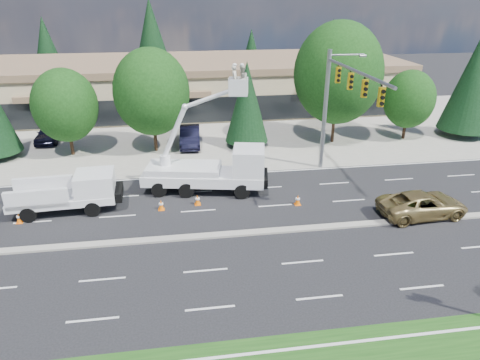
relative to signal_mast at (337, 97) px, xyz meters
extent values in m
plane|color=black|center=(-10.03, -7.04, -6.06)|extent=(140.00, 140.00, 0.00)
cube|color=gray|center=(-10.03, 12.96, -6.05)|extent=(140.00, 22.00, 0.01)
cube|color=gray|center=(-10.03, -7.04, -6.00)|extent=(120.00, 0.55, 0.12)
cube|color=#C3B186|center=(-10.03, 22.96, -3.56)|extent=(50.00, 15.00, 5.00)
cube|color=#7B6047|center=(-10.03, 22.96, -0.91)|extent=(50.40, 15.40, 0.70)
cube|color=black|center=(-10.03, 15.41, -4.56)|extent=(48.00, 0.12, 2.60)
cylinder|color=#332114|center=(-20.03, 7.96, -4.88)|extent=(0.28, 0.28, 2.35)
ellipsoid|color=black|center=(-20.03, 7.96, -1.81)|extent=(5.23, 5.23, 6.01)
cylinder|color=#332114|center=(-13.03, 7.96, -4.64)|extent=(0.28, 0.28, 2.83)
ellipsoid|color=black|center=(-13.03, 7.96, -0.94)|extent=(6.30, 6.30, 7.24)
cylinder|color=#332114|center=(-5.03, 7.96, -5.66)|extent=(0.26, 0.26, 0.80)
cone|color=black|center=(-5.03, 7.96, -2.05)|extent=(3.79, 3.79, 6.92)
cylinder|color=#332114|center=(2.97, 7.96, -4.33)|extent=(0.28, 0.28, 3.46)
ellipsoid|color=black|center=(2.97, 7.96, 0.18)|extent=(7.68, 7.68, 8.83)
cylinder|color=#332114|center=(9.97, 7.96, -5.02)|extent=(0.28, 0.28, 2.07)
ellipsoid|color=black|center=(9.97, 7.96, -2.32)|extent=(4.60, 4.60, 5.29)
cylinder|color=#332114|center=(15.97, 7.96, -5.66)|extent=(0.26, 0.26, 0.80)
cone|color=black|center=(15.97, 7.96, -0.97)|extent=(4.81, 4.81, 8.78)
cylinder|color=#332114|center=(-28.03, 34.96, -5.66)|extent=(0.26, 0.26, 0.80)
cone|color=black|center=(-28.03, 34.96, -0.82)|extent=(4.95, 4.95, 9.05)
cylinder|color=#332114|center=(-14.03, 34.96, -5.66)|extent=(0.26, 0.26, 0.80)
cone|color=black|center=(-14.03, 34.96, 0.39)|extent=(6.09, 6.09, 11.13)
cylinder|color=#332114|center=(-0.03, 34.96, -5.66)|extent=(0.26, 0.26, 0.80)
cone|color=black|center=(-0.03, 34.96, -1.84)|extent=(3.98, 3.98, 7.28)
cylinder|color=#332114|center=(11.97, 34.96, -5.66)|extent=(0.26, 0.26, 0.80)
cone|color=black|center=(11.97, 34.96, -1.16)|extent=(4.63, 4.63, 8.46)
cylinder|color=gray|center=(-0.03, 2.16, -1.56)|extent=(0.32, 0.32, 9.00)
cylinder|color=gray|center=(-0.03, -2.84, 2.24)|extent=(0.20, 10.00, 0.20)
cylinder|color=gray|center=(1.27, 2.16, 2.54)|extent=(2.60, 0.12, 0.12)
cube|color=gold|center=(-0.03, 0.16, 1.49)|extent=(0.32, 0.22, 1.05)
cube|color=gold|center=(-0.03, -2.04, 1.49)|extent=(0.32, 0.22, 1.05)
cube|color=gold|center=(-0.03, -4.24, 1.49)|extent=(0.32, 0.22, 1.05)
cube|color=gold|center=(-0.03, -6.44, 1.49)|extent=(0.32, 0.22, 1.05)
cube|color=white|center=(-18.36, -2.60, -5.16)|extent=(6.48, 2.68, 0.48)
cube|color=white|center=(-16.35, -2.49, -4.41)|extent=(2.46, 2.41, 1.59)
cube|color=black|center=(-15.66, -2.45, -4.20)|extent=(0.20, 2.01, 1.06)
cube|color=white|center=(-19.68, -1.67, -4.63)|extent=(3.61, 0.52, 1.17)
cube|color=white|center=(-19.57, -3.68, -4.63)|extent=(3.61, 0.52, 1.17)
cube|color=white|center=(-9.45, -0.84, -5.02)|extent=(8.62, 4.05, 0.73)
cube|color=white|center=(-6.40, -1.45, -3.93)|extent=(2.51, 2.79, 2.07)
cube|color=black|center=(-5.63, -1.60, -3.77)|extent=(0.48, 2.05, 1.24)
cube|color=white|center=(-10.77, -0.58, -4.45)|extent=(5.35, 3.30, 0.52)
cylinder|color=white|center=(-11.99, -0.34, -3.88)|extent=(0.73, 0.73, 0.83)
cube|color=white|center=(-7.09, -1.31, 1.23)|extent=(1.30, 1.14, 1.12)
imported|color=beige|center=(-7.31, -1.27, 1.65)|extent=(0.55, 0.72, 1.79)
imported|color=beige|center=(-6.86, -1.35, 1.65)|extent=(0.83, 0.98, 1.79)
ellipsoid|color=white|center=(-7.31, -1.27, 2.56)|extent=(0.27, 0.27, 0.19)
ellipsoid|color=white|center=(-6.86, -1.35, 2.56)|extent=(0.27, 0.27, 0.19)
cube|color=orange|center=(-20.76, -3.79, -6.04)|extent=(0.40, 0.40, 0.03)
cone|color=orange|center=(-20.76, -3.79, -5.71)|extent=(0.36, 0.36, 0.70)
cylinder|color=white|center=(-20.76, -3.79, -5.64)|extent=(0.29, 0.29, 0.10)
cube|color=orange|center=(-12.35, -3.34, -6.04)|extent=(0.40, 0.40, 0.03)
cone|color=orange|center=(-12.35, -3.34, -5.71)|extent=(0.36, 0.36, 0.70)
cylinder|color=white|center=(-12.35, -3.34, -5.64)|extent=(0.29, 0.29, 0.10)
cube|color=orange|center=(-10.02, -2.96, -6.04)|extent=(0.40, 0.40, 0.03)
cone|color=orange|center=(-10.02, -2.96, -5.71)|extent=(0.36, 0.36, 0.70)
cylinder|color=white|center=(-10.02, -2.96, -5.64)|extent=(0.29, 0.29, 0.10)
cube|color=orange|center=(-3.57, -3.91, -6.04)|extent=(0.40, 0.40, 0.03)
cone|color=orange|center=(-3.57, -3.91, -5.71)|extent=(0.36, 0.36, 0.70)
cylinder|color=white|center=(-3.57, -3.91, -5.64)|extent=(0.29, 0.29, 0.10)
imported|color=olive|center=(3.64, -6.43, -5.30)|extent=(5.61, 2.84, 1.52)
imported|color=black|center=(-22.76, 11.94, -5.24)|extent=(2.15, 4.86, 1.63)
imported|color=black|center=(-10.03, 8.96, -5.23)|extent=(1.97, 5.11, 1.66)
camera|label=1|loc=(-10.88, -27.97, 6.75)|focal=32.00mm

